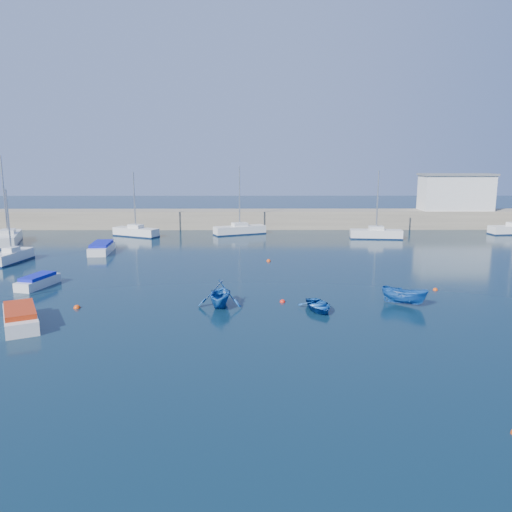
{
  "coord_description": "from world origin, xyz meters",
  "views": [
    {
      "loc": [
        0.43,
        -26.78,
        10.06
      ],
      "look_at": [
        0.7,
        16.3,
        1.6
      ],
      "focal_mm": 35.0,
      "sensor_mm": 36.0,
      "label": 1
    }
  ],
  "objects_px": {
    "sailboat_5": "(136,232)",
    "motorboat_1": "(38,281)",
    "motorboat_2": "(102,248)",
    "dinghy_right": "(404,296)",
    "dinghy_center": "(318,306)",
    "dinghy_left": "(220,294)",
    "harbor_office": "(456,193)",
    "sailboat_3": "(12,256)",
    "sailboat_4": "(8,238)",
    "sailboat_7": "(376,234)",
    "sailboat_6": "(240,230)",
    "motorboat_0": "(20,317)"
  },
  "relations": [
    {
      "from": "motorboat_2",
      "to": "dinghy_right",
      "type": "distance_m",
      "value": 33.5
    },
    {
      "from": "harbor_office",
      "to": "sailboat_5",
      "type": "height_order",
      "value": "sailboat_5"
    },
    {
      "from": "motorboat_0",
      "to": "sailboat_3",
      "type": "bearing_deg",
      "value": 89.34
    },
    {
      "from": "dinghy_right",
      "to": "sailboat_3",
      "type": "bearing_deg",
      "value": 99.67
    },
    {
      "from": "dinghy_center",
      "to": "motorboat_1",
      "type": "bearing_deg",
      "value": 151.1
    },
    {
      "from": "sailboat_6",
      "to": "sailboat_3",
      "type": "bearing_deg",
      "value": 107.04
    },
    {
      "from": "sailboat_3",
      "to": "sailboat_6",
      "type": "relative_size",
      "value": 0.79
    },
    {
      "from": "sailboat_5",
      "to": "motorboat_2",
      "type": "bearing_deg",
      "value": -159.18
    },
    {
      "from": "sailboat_5",
      "to": "dinghy_center",
      "type": "height_order",
      "value": "sailboat_5"
    },
    {
      "from": "harbor_office",
      "to": "motorboat_2",
      "type": "bearing_deg",
      "value": -157.08
    },
    {
      "from": "sailboat_5",
      "to": "dinghy_left",
      "type": "xyz_separation_m",
      "value": [
        13.08,
        -31.61,
        0.29
      ]
    },
    {
      "from": "sailboat_5",
      "to": "sailboat_6",
      "type": "height_order",
      "value": "sailboat_6"
    },
    {
      "from": "motorboat_2",
      "to": "sailboat_5",
      "type": "bearing_deg",
      "value": 79.66
    },
    {
      "from": "sailboat_3",
      "to": "sailboat_4",
      "type": "distance_m",
      "value": 12.35
    },
    {
      "from": "sailboat_7",
      "to": "dinghy_right",
      "type": "xyz_separation_m",
      "value": [
        -5.12,
        -29.22,
        -0.0
      ]
    },
    {
      "from": "motorboat_0",
      "to": "sailboat_6",
      "type": "bearing_deg",
      "value": 44.27
    },
    {
      "from": "motorboat_0",
      "to": "sailboat_5",
      "type": "bearing_deg",
      "value": 64.54
    },
    {
      "from": "motorboat_1",
      "to": "dinghy_right",
      "type": "height_order",
      "value": "dinghy_right"
    },
    {
      "from": "sailboat_5",
      "to": "harbor_office",
      "type": "bearing_deg",
      "value": -53.62
    },
    {
      "from": "motorboat_1",
      "to": "dinghy_center",
      "type": "relative_size",
      "value": 1.37
    },
    {
      "from": "harbor_office",
      "to": "motorboat_1",
      "type": "relative_size",
      "value": 2.38
    },
    {
      "from": "sailboat_3",
      "to": "dinghy_left",
      "type": "relative_size",
      "value": 2.06
    },
    {
      "from": "sailboat_4",
      "to": "motorboat_1",
      "type": "relative_size",
      "value": 2.47
    },
    {
      "from": "sailboat_6",
      "to": "motorboat_2",
      "type": "bearing_deg",
      "value": 108.94
    },
    {
      "from": "sailboat_5",
      "to": "motorboat_1",
      "type": "xyz_separation_m",
      "value": [
        -1.77,
        -26.14,
        -0.17
      ]
    },
    {
      "from": "harbor_office",
      "to": "motorboat_2",
      "type": "relative_size",
      "value": 1.78
    },
    {
      "from": "harbor_office",
      "to": "sailboat_7",
      "type": "relative_size",
      "value": 1.17
    },
    {
      "from": "dinghy_center",
      "to": "sailboat_3",
      "type": "bearing_deg",
      "value": 138.13
    },
    {
      "from": "sailboat_6",
      "to": "dinghy_center",
      "type": "height_order",
      "value": "sailboat_6"
    },
    {
      "from": "dinghy_center",
      "to": "dinghy_left",
      "type": "xyz_separation_m",
      "value": [
        -6.65,
        0.93,
        0.6
      ]
    },
    {
      "from": "sailboat_6",
      "to": "motorboat_0",
      "type": "height_order",
      "value": "sailboat_6"
    },
    {
      "from": "dinghy_center",
      "to": "sailboat_4",
      "type": "bearing_deg",
      "value": 129.06
    },
    {
      "from": "motorboat_2",
      "to": "dinghy_center",
      "type": "height_order",
      "value": "motorboat_2"
    },
    {
      "from": "motorboat_1",
      "to": "dinghy_right",
      "type": "bearing_deg",
      "value": 3.69
    },
    {
      "from": "harbor_office",
      "to": "motorboat_2",
      "type": "height_order",
      "value": "harbor_office"
    },
    {
      "from": "motorboat_0",
      "to": "sailboat_4",
      "type": "bearing_deg",
      "value": 89.54
    },
    {
      "from": "sailboat_4",
      "to": "harbor_office",
      "type": "bearing_deg",
      "value": -5.38
    },
    {
      "from": "sailboat_5",
      "to": "dinghy_right",
      "type": "distance_m",
      "value": 40.61
    },
    {
      "from": "sailboat_6",
      "to": "motorboat_2",
      "type": "relative_size",
      "value": 1.62
    },
    {
      "from": "sailboat_4",
      "to": "sailboat_5",
      "type": "height_order",
      "value": "sailboat_4"
    },
    {
      "from": "motorboat_2",
      "to": "dinghy_left",
      "type": "xyz_separation_m",
      "value": [
        14.16,
        -20.2,
        0.39
      ]
    },
    {
      "from": "sailboat_6",
      "to": "sailboat_5",
      "type": "bearing_deg",
      "value": 74.42
    },
    {
      "from": "motorboat_0",
      "to": "dinghy_right",
      "type": "bearing_deg",
      "value": -17.62
    },
    {
      "from": "sailboat_4",
      "to": "motorboat_2",
      "type": "bearing_deg",
      "value": -42.55
    },
    {
      "from": "sailboat_5",
      "to": "dinghy_left",
      "type": "relative_size",
      "value": 2.41
    },
    {
      "from": "sailboat_3",
      "to": "sailboat_6",
      "type": "height_order",
      "value": "sailboat_6"
    },
    {
      "from": "sailboat_5",
      "to": "dinghy_left",
      "type": "height_order",
      "value": "sailboat_5"
    },
    {
      "from": "motorboat_2",
      "to": "dinghy_right",
      "type": "xyz_separation_m",
      "value": [
        26.97,
        -19.87,
        0.1
      ]
    },
    {
      "from": "harbor_office",
      "to": "motorboat_0",
      "type": "bearing_deg",
      "value": -135.2
    },
    {
      "from": "sailboat_5",
      "to": "motorboat_1",
      "type": "distance_m",
      "value": 26.2
    }
  ]
}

